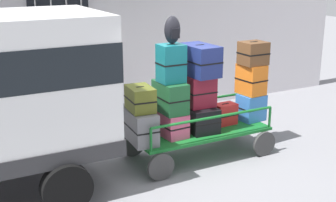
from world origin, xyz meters
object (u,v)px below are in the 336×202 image
at_px(backpack, 172,30).
at_px(suitcase_center_middle, 199,91).
at_px(suitcase_left_middle, 140,99).
at_px(suitcase_right_bottom, 251,107).
at_px(suitcase_right_middle, 251,79).
at_px(suitcase_midleft_bottom, 171,124).
at_px(suitcase_midleft_middle, 170,97).
at_px(suitcase_center_bottom, 199,118).
at_px(suitcase_right_top, 253,53).
at_px(suitcase_midleft_top, 171,63).
at_px(suitcase_midright_bottom, 225,114).
at_px(suitcase_center_top, 200,60).
at_px(suitcase_left_bottom, 139,125).
at_px(luggage_cart, 199,134).

bearing_deg(backpack, suitcase_center_middle, 1.65).
xyz_separation_m(suitcase_left_middle, suitcase_right_bottom, (2.24, 0.02, -0.48)).
bearing_deg(suitcase_right_middle, suitcase_left_middle, -178.33).
relative_size(suitcase_left_middle, suitcase_midleft_bottom, 0.90).
bearing_deg(suitcase_left_middle, suitcase_midleft_middle, 4.07).
bearing_deg(backpack, suitcase_midleft_middle, 134.95).
relative_size(suitcase_center_bottom, suitcase_center_middle, 1.47).
distance_m(suitcase_midleft_bottom, suitcase_right_top, 1.98).
distance_m(suitcase_midleft_top, suitcase_right_bottom, 1.95).
relative_size(suitcase_center_bottom, suitcase_right_bottom, 1.61).
relative_size(suitcase_midleft_middle, backpack, 1.48).
height_order(suitcase_midright_bottom, suitcase_right_top, suitcase_right_top).
height_order(suitcase_right_bottom, backpack, backpack).
xyz_separation_m(suitcase_center_middle, suitcase_right_middle, (1.12, 0.04, 0.07)).
xyz_separation_m(suitcase_midleft_top, suitcase_midright_bottom, (1.12, 0.04, -1.04)).
bearing_deg(suitcase_center_middle, suitcase_right_middle, 1.81).
bearing_deg(suitcase_right_middle, suitcase_center_bottom, -178.50).
xyz_separation_m(suitcase_midleft_top, suitcase_center_bottom, (0.56, 0.02, -1.02)).
bearing_deg(suitcase_left_middle, suitcase_center_top, 2.38).
xyz_separation_m(suitcase_right_top, backpack, (-1.66, -0.03, 0.52)).
relative_size(suitcase_center_top, suitcase_right_top, 1.68).
relative_size(suitcase_left_middle, suitcase_right_middle, 1.05).
bearing_deg(suitcase_center_bottom, suitcase_left_bottom, 178.88).
relative_size(suitcase_midleft_bottom, suitcase_center_bottom, 0.82).
bearing_deg(suitcase_center_middle, luggage_cart, -90.00).
bearing_deg(suitcase_center_middle, backpack, -178.35).
relative_size(suitcase_center_middle, suitcase_right_top, 1.19).
xyz_separation_m(suitcase_left_bottom, suitcase_right_middle, (2.24, 0.01, 0.50)).
relative_size(luggage_cart, backpack, 5.66).
bearing_deg(suitcase_right_top, suitcase_midleft_middle, -179.81).
relative_size(suitcase_midleft_bottom, suitcase_center_middle, 1.20).
relative_size(suitcase_center_top, backpack, 1.71).
xyz_separation_m(luggage_cart, suitcase_right_bottom, (1.12, -0.00, 0.33)).
height_order(suitcase_midleft_top, suitcase_right_bottom, suitcase_midleft_top).
bearing_deg(suitcase_center_bottom, suitcase_midleft_middle, 179.60).
height_order(suitcase_right_bottom, suitcase_right_middle, suitcase_right_middle).
relative_size(suitcase_midleft_top, suitcase_right_bottom, 1.28).
xyz_separation_m(suitcase_center_top, backpack, (-0.54, -0.03, 0.54)).
xyz_separation_m(suitcase_midleft_middle, suitcase_midleft_top, (0.00, -0.03, 0.57)).
bearing_deg(suitcase_right_middle, suitcase_center_top, -179.04).
bearing_deg(suitcase_center_top, suitcase_center_bottom, -90.00).
bearing_deg(suitcase_right_middle, backpack, -178.24).
distance_m(suitcase_center_bottom, backpack, 1.64).
distance_m(luggage_cart, suitcase_midleft_bottom, 0.63).
bearing_deg(suitcase_midright_bottom, suitcase_midleft_top, -177.99).
bearing_deg(suitcase_midleft_middle, suitcase_midright_bottom, 0.54).
bearing_deg(suitcase_midleft_bottom, suitcase_midleft_middle, 90.00).
distance_m(suitcase_midleft_middle, suitcase_center_top, 0.79).
height_order(luggage_cart, suitcase_left_bottom, suitcase_left_bottom).
height_order(suitcase_left_middle, suitcase_center_middle, suitcase_center_middle).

